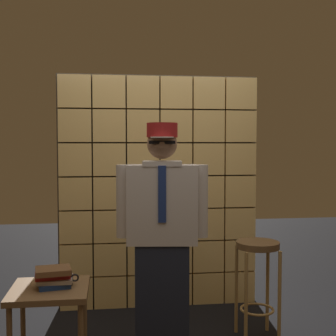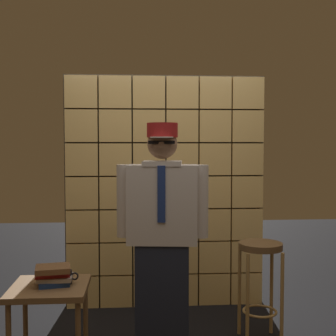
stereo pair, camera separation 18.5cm
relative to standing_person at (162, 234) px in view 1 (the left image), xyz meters
The scene contains 6 objects.
glass_block_wall 1.01m from the standing_person, 84.85° to the left, with size 1.90×0.10×2.22m.
standing_person is the anchor object (origin of this frame).
bar_stool 0.84m from the standing_person, ahead, with size 0.34×0.34×0.78m.
side_table 0.90m from the standing_person, 167.83° to the right, with size 0.52×0.52×0.57m.
book_stack 0.82m from the standing_person, 167.78° to the right, with size 0.26×0.23×0.14m.
coffee_mug 0.74m from the standing_person, 168.12° to the right, with size 0.13×0.08×0.09m.
Camera 1 is at (-0.47, -2.93, 1.55)m, focal length 48.36 mm.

